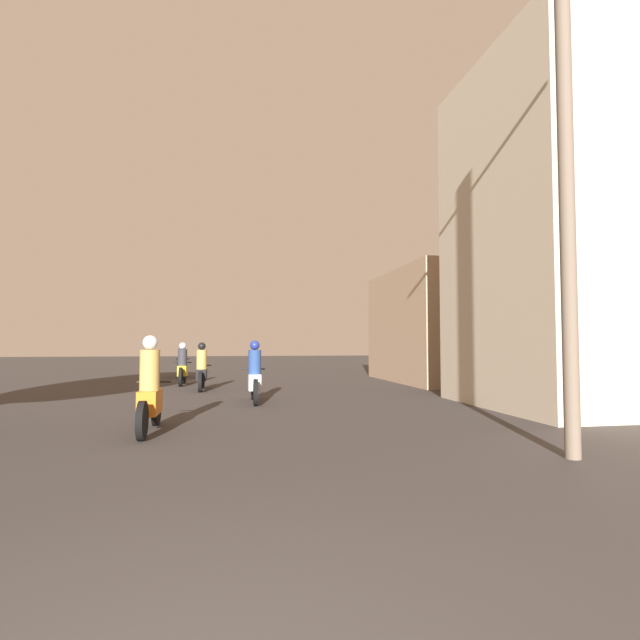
% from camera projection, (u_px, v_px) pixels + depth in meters
% --- Properties ---
extents(motorcycle_orange, '(0.60, 2.05, 1.61)m').
position_uv_depth(motorcycle_orange, '(150.00, 394.00, 8.28)').
color(motorcycle_orange, black).
rests_on(motorcycle_orange, ground_plane).
extents(motorcycle_white, '(0.60, 2.03, 1.56)m').
position_uv_depth(motorcycle_white, '(254.00, 377.00, 12.52)').
color(motorcycle_white, black).
rests_on(motorcycle_white, ground_plane).
extents(motorcycle_black, '(0.60, 1.94, 1.52)m').
position_uv_depth(motorcycle_black, '(202.00, 371.00, 15.80)').
color(motorcycle_black, black).
rests_on(motorcycle_black, ground_plane).
extents(motorcycle_yellow, '(0.60, 1.92, 1.52)m').
position_uv_depth(motorcycle_yellow, '(183.00, 368.00, 17.83)').
color(motorcycle_yellow, black).
rests_on(motorcycle_yellow, ground_plane).
extents(motorcycle_green, '(0.60, 1.97, 1.51)m').
position_uv_depth(motorcycle_green, '(182.00, 363.00, 21.96)').
color(motorcycle_green, black).
rests_on(motorcycle_green, ground_plane).
extents(building_right_near, '(4.53, 5.01, 8.17)m').
position_uv_depth(building_right_near, '(572.00, 234.00, 11.82)').
color(building_right_near, beige).
rests_on(building_right_near, ground_plane).
extents(building_right_far, '(5.45, 6.91, 4.33)m').
position_uv_depth(building_right_far, '(458.00, 326.00, 19.84)').
color(building_right_far, tan).
rests_on(building_right_far, ground_plane).
extents(utility_pole_near, '(1.60, 0.20, 7.60)m').
position_uv_depth(utility_pole_near, '(566.00, 155.00, 6.57)').
color(utility_pole_near, '#6B5B4C').
rests_on(utility_pole_near, ground_plane).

